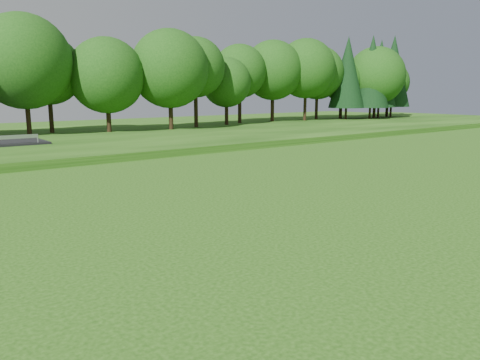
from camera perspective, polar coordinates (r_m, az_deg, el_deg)
ground at (r=26.81m, az=24.52°, el=-0.83°), size 140.00×140.00×0.00m
berm at (r=51.89m, az=-10.81°, el=5.43°), size 130.00×30.00×0.60m
walking_path at (r=40.02m, az=-1.61°, el=3.68°), size 130.00×1.60×0.04m
treeline at (r=55.37m, az=-13.05°, el=13.75°), size 104.00×7.00×15.00m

